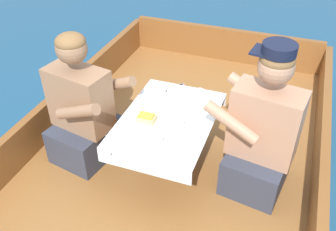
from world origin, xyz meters
name	(u,v)px	position (x,y,z in m)	size (l,w,h in m)	color
ground_plane	(172,186)	(0.00, 0.00, 0.00)	(60.00, 60.00, 0.00)	navy
boat_deck	(172,173)	(0.00, 0.00, 0.14)	(2.01, 3.31, 0.28)	brown
gunwale_port	(52,115)	(-0.97, 0.00, 0.43)	(0.06, 3.31, 0.29)	brown
gunwale_starboard	(320,178)	(0.97, 0.00, 0.43)	(0.06, 3.31, 0.29)	brown
bow_coaming	(225,44)	(0.00, 1.63, 0.45)	(1.89, 0.06, 0.33)	brown
cockpit_table	(168,124)	(0.00, -0.08, 0.65)	(0.57, 0.82, 0.42)	#B2B2B7
person_port	(83,112)	(-0.58, -0.15, 0.65)	(0.57, 0.52, 0.93)	#333847
person_starboard	(262,135)	(0.58, -0.02, 0.68)	(0.57, 0.51, 1.00)	#333847
plate_sandwich	(147,122)	(-0.11, -0.17, 0.71)	(0.21, 0.21, 0.01)	white
plate_bread	(169,104)	(-0.04, 0.07, 0.71)	(0.21, 0.21, 0.01)	white
sandwich	(146,118)	(-0.11, -0.17, 0.73)	(0.11, 0.08, 0.05)	tan
bowl_port_near	(150,141)	(-0.01, -0.35, 0.72)	(0.14, 0.14, 0.04)	white
bowl_starboard_near	(178,152)	(0.17, -0.39, 0.72)	(0.14, 0.14, 0.04)	white
coffee_cup_port	(200,93)	(0.12, 0.23, 0.73)	(0.09, 0.06, 0.05)	white
coffee_cup_starboard	(178,121)	(0.09, -0.13, 0.74)	(0.10, 0.07, 0.07)	white
coffee_cup_center	(205,103)	(0.19, 0.12, 0.73)	(0.09, 0.06, 0.06)	white
utensil_spoon_center	(162,93)	(-0.14, 0.18, 0.70)	(0.17, 0.03, 0.01)	silver
utensil_knife_starboard	(108,145)	(-0.24, -0.44, 0.70)	(0.10, 0.15, 0.00)	silver
utensil_fork_starboard	(176,87)	(-0.07, 0.29, 0.70)	(0.10, 0.16, 0.00)	silver
utensil_knife_port	(167,93)	(-0.11, 0.19, 0.70)	(0.09, 0.16, 0.00)	silver
utensil_spoon_starboard	(177,138)	(0.12, -0.25, 0.70)	(0.16, 0.08, 0.01)	silver
utensil_spoon_port	(153,86)	(-0.23, 0.23, 0.70)	(0.08, 0.16, 0.01)	silver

